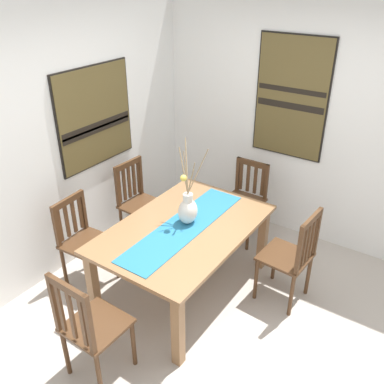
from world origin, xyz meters
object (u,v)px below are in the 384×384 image
Objects in this scene: chair_0 at (83,240)px; dining_table at (184,235)px; chair_1 at (139,201)px; painting_on_back_wall at (95,117)px; chair_3 at (292,255)px; chair_4 at (245,199)px; chair_2 at (90,326)px; centerpiece_vase at (188,209)px; painting_on_side_wall at (291,98)px.

dining_table is at bearing -63.43° from chair_0.
dining_table is at bearing -114.30° from chair_1.
chair_0 is at bearing -150.68° from painting_on_back_wall.
chair_3 reaches higher than chair_0.
chair_4 is at bearing -53.95° from painting_on_back_wall.
chair_4 is at bearing -29.61° from chair_0.
chair_0 is at bearing 116.57° from dining_table.
chair_0 is 1.15m from chair_2.
chair_2 reaches higher than chair_4.
chair_0 is (-0.51, 0.87, -0.38)m from centerpiece_vase.
dining_table is 2.18× the size of centerpiece_vase.
painting_on_side_wall reaches higher than chair_1.
chair_2 is (-1.18, 0.00, -0.12)m from dining_table.
chair_4 is at bearing 148.98° from painting_on_side_wall.
painting_on_side_wall is at bearing -31.02° from chair_4.
chair_0 is 1.24m from painting_on_back_wall.
painting_on_side_wall is at bearing -5.81° from chair_2.
dining_table is 1.72× the size of chair_1.
centerpiece_vase reaches higher than chair_4.
dining_table is at bearing 169.96° from painting_on_side_wall.
centerpiece_vase is 0.76× the size of chair_2.
painting_on_back_wall is at bearing 79.84° from dining_table.
chair_2 reaches higher than chair_1.
chair_2 is at bearing 179.90° from dining_table.
painting_on_side_wall is (2.75, -0.28, 1.08)m from chair_2.
centerpiece_vase is at bearing -59.39° from chair_0.
painting_on_side_wall reaches higher than centerpiece_vase.
chair_0 is 0.92× the size of chair_2.
dining_table is 1.80× the size of chair_0.
dining_table is 0.26m from centerpiece_vase.
chair_3 is at bearing -84.44° from painting_on_back_wall.
centerpiece_vase is 0.83× the size of chair_0.
dining_table is 0.99m from chair_3.
painting_on_side_wall reaches higher than painting_on_back_wall.
painting_on_side_wall is (0.42, -0.25, 1.10)m from chair_4.
painting_on_back_wall is (-0.21, 2.13, 0.95)m from chair_3.
painting_on_back_wall is (0.22, 1.25, 0.84)m from dining_table.
centerpiece_vase reaches higher than chair_0.
centerpiece_vase reaches higher than chair_2.
chair_2 is at bearing 174.19° from painting_on_side_wall.
painting_on_back_wall is (0.66, 0.37, 0.98)m from chair_0.
dining_table is at bearing 178.64° from chair_4.
chair_4 is at bearing -1.95° from centerpiece_vase.
painting_on_back_wall reaches higher than dining_table.
chair_4 is at bearing 49.91° from chair_3.
painting_on_side_wall is at bearing -48.61° from painting_on_back_wall.
chair_0 reaches higher than chair_4.
chair_0 is (-0.44, 0.88, -0.14)m from dining_table.
chair_1 reaches higher than dining_table.
chair_1 is 1.98m from painting_on_side_wall.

